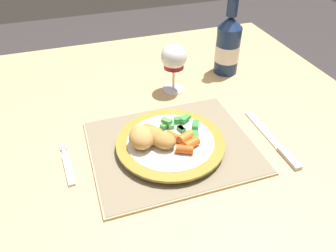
{
  "coord_description": "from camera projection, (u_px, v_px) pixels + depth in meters",
  "views": [
    {
      "loc": [
        -0.14,
        -0.62,
        1.23
      ],
      "look_at": [
        0.04,
        -0.07,
        0.78
      ],
      "focal_mm": 35.0,
      "sensor_mm": 36.0,
      "label": 1
    }
  ],
  "objects": [
    {
      "name": "dining_table",
      "position": [
        143.0,
        151.0,
        0.86
      ],
      "size": [
        1.21,
        1.05,
        0.74
      ],
      "color": "tan",
      "rests_on": "ground"
    },
    {
      "name": "placemat",
      "position": [
        172.0,
        146.0,
        0.74
      ],
      "size": [
        0.36,
        0.3,
        0.01
      ],
      "color": "tan",
      "rests_on": "dining_table"
    },
    {
      "name": "dinner_plate",
      "position": [
        170.0,
        144.0,
        0.73
      ],
      "size": [
        0.24,
        0.24,
        0.02
      ],
      "color": "white",
      "rests_on": "placemat"
    },
    {
      "name": "breaded_croquettes",
      "position": [
        149.0,
        137.0,
        0.7
      ],
      "size": [
        0.11,
        0.11,
        0.04
      ],
      "color": "tan",
      "rests_on": "dinner_plate"
    },
    {
      "name": "green_beans_pile",
      "position": [
        181.0,
        125.0,
        0.75
      ],
      "size": [
        0.09,
        0.09,
        0.02
      ],
      "color": "#338438",
      "rests_on": "dinner_plate"
    },
    {
      "name": "glazed_carrots",
      "position": [
        184.0,
        141.0,
        0.7
      ],
      "size": [
        0.06,
        0.08,
        0.02
      ],
      "color": "orange",
      "rests_on": "dinner_plate"
    },
    {
      "name": "fork",
      "position": [
        68.0,
        166.0,
        0.69
      ],
      "size": [
        0.02,
        0.14,
        0.01
      ],
      "color": "silver",
      "rests_on": "dining_table"
    },
    {
      "name": "table_knife",
      "position": [
        275.0,
        143.0,
        0.75
      ],
      "size": [
        0.02,
        0.22,
        0.01
      ],
      "color": "silver",
      "rests_on": "dining_table"
    },
    {
      "name": "wine_glass",
      "position": [
        174.0,
        59.0,
        0.88
      ],
      "size": [
        0.07,
        0.07,
        0.14
      ],
      "color": "silver",
      "rests_on": "dining_table"
    },
    {
      "name": "bottle",
      "position": [
        228.0,
        44.0,
        0.97
      ],
      "size": [
        0.07,
        0.07,
        0.25
      ],
      "color": "navy",
      "rests_on": "dining_table"
    }
  ]
}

